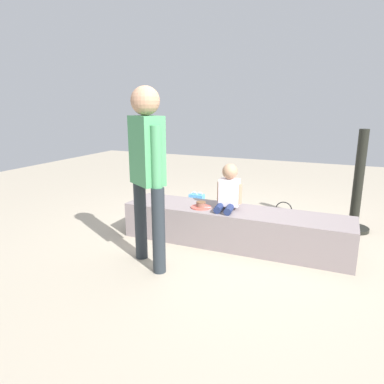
{
  "coord_description": "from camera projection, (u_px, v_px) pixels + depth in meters",
  "views": [
    {
      "loc": [
        0.99,
        -3.39,
        1.46
      ],
      "look_at": [
        -0.32,
        -0.39,
        0.64
      ],
      "focal_mm": 32.48,
      "sensor_mm": 36.0,
      "label": 1
    }
  ],
  "objects": [
    {
      "name": "ground_plane",
      "position": [
        233.0,
        244.0,
        3.75
      ],
      "size": [
        12.0,
        12.0,
        0.0
      ],
      "primitive_type": "plane",
      "color": "#AB9F8A"
    },
    {
      "name": "concrete_ledge",
      "position": [
        234.0,
        227.0,
        3.71
      ],
      "size": [
        2.4,
        0.53,
        0.39
      ],
      "primitive_type": "cube",
      "color": "gray",
      "rests_on": "ground_plane"
    },
    {
      "name": "child_seated",
      "position": [
        229.0,
        190.0,
        3.62
      ],
      "size": [
        0.28,
        0.33,
        0.48
      ],
      "color": "navy",
      "rests_on": "concrete_ledge"
    },
    {
      "name": "adult_standing",
      "position": [
        147.0,
        162.0,
        3.04
      ],
      "size": [
        0.42,
        0.35,
        1.62
      ],
      "color": "#242B31",
      "rests_on": "ground_plane"
    },
    {
      "name": "cake_plate",
      "position": [
        201.0,
        206.0,
        3.73
      ],
      "size": [
        0.22,
        0.22,
        0.07
      ],
      "color": "#E0594C",
      "rests_on": "concrete_ledge"
    },
    {
      "name": "gift_bag",
      "position": [
        197.0,
        203.0,
        4.8
      ],
      "size": [
        0.2,
        0.11,
        0.3
      ],
      "color": "#4C99E0",
      "rests_on": "ground_plane"
    },
    {
      "name": "railing_post",
      "position": [
        357.0,
        193.0,
        4.05
      ],
      "size": [
        0.36,
        0.36,
        1.2
      ],
      "color": "black",
      "rests_on": "ground_plane"
    },
    {
      "name": "water_bottle_near_gift",
      "position": [
        196.0,
        213.0,
        4.51
      ],
      "size": [
        0.07,
        0.07,
        0.21
      ],
      "color": "silver",
      "rests_on": "ground_plane"
    },
    {
      "name": "cake_box_white",
      "position": [
        168.0,
        215.0,
        4.52
      ],
      "size": [
        0.34,
        0.38,
        0.12
      ],
      "primitive_type": "cube",
      "rotation": [
        0.0,
        0.0,
        -0.17
      ],
      "color": "white",
      "rests_on": "ground_plane"
    },
    {
      "name": "handbag_black_leather",
      "position": [
        283.0,
        219.0,
        4.17
      ],
      "size": [
        0.26,
        0.11,
        0.34
      ],
      "color": "black",
      "rests_on": "ground_plane"
    },
    {
      "name": "handbag_brown_canvas",
      "position": [
        242.0,
        220.0,
        4.23
      ],
      "size": [
        0.27,
        0.13,
        0.29
      ],
      "color": "brown",
      "rests_on": "ground_plane"
    }
  ]
}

